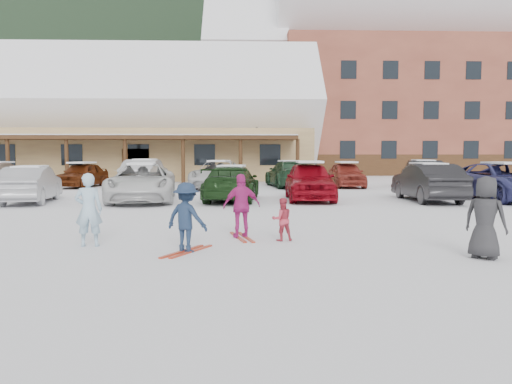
{
  "coord_description": "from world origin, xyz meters",
  "views": [
    {
      "loc": [
        -0.09,
        -10.59,
        1.9
      ],
      "look_at": [
        0.3,
        1.0,
        1.0
      ],
      "focal_mm": 35.0,
      "sensor_mm": 36.0,
      "label": 1
    }
  ],
  "objects_px": {
    "adult_skier": "(89,210)",
    "parked_car_9": "(145,174)",
    "parked_car_3": "(232,183)",
    "parked_car_13": "(423,174)",
    "parked_car_1": "(31,185)",
    "parked_car_12": "(346,174)",
    "parked_car_4": "(309,181)",
    "parked_car_2": "(142,183)",
    "parked_car_10": "(219,175)",
    "toddler_red": "(282,219)",
    "parked_car_5": "(428,182)",
    "parked_car_6": "(503,182)",
    "day_lodge": "(122,126)",
    "bystander_dark": "(485,218)",
    "child_navy": "(187,217)",
    "alpine_hotel": "(387,84)",
    "lamp_post": "(257,126)",
    "parked_car_8": "(82,175)",
    "parked_car_7": "(0,175)",
    "parked_car_11": "(289,174)",
    "child_magenta": "(242,206)"
  },
  "relations": [
    {
      "from": "adult_skier",
      "to": "parked_car_9",
      "type": "distance_m",
      "value": 17.18
    },
    {
      "from": "parked_car_3",
      "to": "parked_car_13",
      "type": "distance_m",
      "value": 12.59
    },
    {
      "from": "parked_car_1",
      "to": "parked_car_12",
      "type": "xyz_separation_m",
      "value": [
        14.04,
        8.44,
        0.01
      ]
    },
    {
      "from": "parked_car_4",
      "to": "parked_car_2",
      "type": "bearing_deg",
      "value": -174.47
    },
    {
      "from": "parked_car_12",
      "to": "parked_car_10",
      "type": "bearing_deg",
      "value": -173.66
    },
    {
      "from": "toddler_red",
      "to": "parked_car_5",
      "type": "bearing_deg",
      "value": -137.27
    },
    {
      "from": "parked_car_4",
      "to": "parked_car_6",
      "type": "xyz_separation_m",
      "value": [
        7.78,
        -0.41,
        -0.02
      ]
    },
    {
      "from": "day_lodge",
      "to": "parked_car_9",
      "type": "bearing_deg",
      "value": -71.37
    },
    {
      "from": "parked_car_5",
      "to": "parked_car_9",
      "type": "height_order",
      "value": "parked_car_9"
    },
    {
      "from": "bystander_dark",
      "to": "parked_car_1",
      "type": "bearing_deg",
      "value": 2.5
    },
    {
      "from": "toddler_red",
      "to": "child_navy",
      "type": "height_order",
      "value": "child_navy"
    },
    {
      "from": "parked_car_2",
      "to": "parked_car_13",
      "type": "height_order",
      "value": "parked_car_13"
    },
    {
      "from": "alpine_hotel",
      "to": "lamp_post",
      "type": "bearing_deg",
      "value": -135.27
    },
    {
      "from": "toddler_red",
      "to": "parked_car_8",
      "type": "xyz_separation_m",
      "value": [
        -9.73,
        17.49,
        0.23
      ]
    },
    {
      "from": "lamp_post",
      "to": "bystander_dark",
      "type": "bearing_deg",
      "value": -83.27
    },
    {
      "from": "alpine_hotel",
      "to": "parked_car_9",
      "type": "height_order",
      "value": "alpine_hotel"
    },
    {
      "from": "parked_car_9",
      "to": "child_navy",
      "type": "bearing_deg",
      "value": 106.11
    },
    {
      "from": "alpine_hotel",
      "to": "parked_car_4",
      "type": "height_order",
      "value": "alpine_hotel"
    },
    {
      "from": "parked_car_7",
      "to": "parked_car_4",
      "type": "bearing_deg",
      "value": 154.79
    },
    {
      "from": "toddler_red",
      "to": "parked_car_5",
      "type": "distance_m",
      "value": 10.96
    },
    {
      "from": "parked_car_8",
      "to": "parked_car_11",
      "type": "height_order",
      "value": "parked_car_11"
    },
    {
      "from": "bystander_dark",
      "to": "parked_car_13",
      "type": "bearing_deg",
      "value": -64.13
    },
    {
      "from": "adult_skier",
      "to": "child_magenta",
      "type": "bearing_deg",
      "value": -169.06
    },
    {
      "from": "child_magenta",
      "to": "parked_car_9",
      "type": "bearing_deg",
      "value": -85.35
    },
    {
      "from": "parked_car_9",
      "to": "parked_car_12",
      "type": "bearing_deg",
      "value": -173.85
    },
    {
      "from": "parked_car_9",
      "to": "lamp_post",
      "type": "bearing_deg",
      "value": -124.27
    },
    {
      "from": "parked_car_3",
      "to": "parked_car_4",
      "type": "xyz_separation_m",
      "value": [
        3.15,
        0.23,
        0.08
      ]
    },
    {
      "from": "parked_car_13",
      "to": "parked_car_1",
      "type": "bearing_deg",
      "value": 31.33
    },
    {
      "from": "lamp_post",
      "to": "parked_car_6",
      "type": "bearing_deg",
      "value": -59.45
    },
    {
      "from": "child_navy",
      "to": "bystander_dark",
      "type": "height_order",
      "value": "bystander_dark"
    },
    {
      "from": "parked_car_2",
      "to": "parked_car_10",
      "type": "distance_m",
      "value": 7.81
    },
    {
      "from": "bystander_dark",
      "to": "day_lodge",
      "type": "bearing_deg",
      "value": -22.79
    },
    {
      "from": "toddler_red",
      "to": "parked_car_2",
      "type": "distance_m",
      "value": 10.24
    },
    {
      "from": "parked_car_1",
      "to": "parked_car_6",
      "type": "bearing_deg",
      "value": 172.65
    },
    {
      "from": "parked_car_6",
      "to": "parked_car_9",
      "type": "xyz_separation_m",
      "value": [
        -15.74,
        7.54,
        0.02
      ]
    },
    {
      "from": "child_magenta",
      "to": "day_lodge",
      "type": "bearing_deg",
      "value": -84.98
    },
    {
      "from": "parked_car_4",
      "to": "parked_car_13",
      "type": "relative_size",
      "value": 1.0
    },
    {
      "from": "toddler_red",
      "to": "alpine_hotel",
      "type": "bearing_deg",
      "value": -120.06
    },
    {
      "from": "child_navy",
      "to": "parked_car_3",
      "type": "distance_m",
      "value": 10.4
    },
    {
      "from": "parked_car_7",
      "to": "parked_car_2",
      "type": "bearing_deg",
      "value": 139.71
    },
    {
      "from": "lamp_post",
      "to": "parked_car_4",
      "type": "relative_size",
      "value": 1.49
    },
    {
      "from": "bystander_dark",
      "to": "parked_car_2",
      "type": "distance_m",
      "value": 13.78
    },
    {
      "from": "parked_car_12",
      "to": "parked_car_13",
      "type": "distance_m",
      "value": 4.15
    },
    {
      "from": "adult_skier",
      "to": "parked_car_1",
      "type": "xyz_separation_m",
      "value": [
        -4.94,
        9.21,
        -0.06
      ]
    },
    {
      "from": "child_magenta",
      "to": "parked_car_5",
      "type": "relative_size",
      "value": 0.32
    },
    {
      "from": "alpine_hotel",
      "to": "parked_car_7",
      "type": "distance_m",
      "value": 35.26
    },
    {
      "from": "toddler_red",
      "to": "parked_car_6",
      "type": "height_order",
      "value": "parked_car_6"
    },
    {
      "from": "parked_car_12",
      "to": "parked_car_3",
      "type": "bearing_deg",
      "value": -128.31
    },
    {
      "from": "parked_car_5",
      "to": "parked_car_2",
      "type": "bearing_deg",
      "value": -1.15
    },
    {
      "from": "parked_car_1",
      "to": "parked_car_4",
      "type": "bearing_deg",
      "value": 175.47
    }
  ]
}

